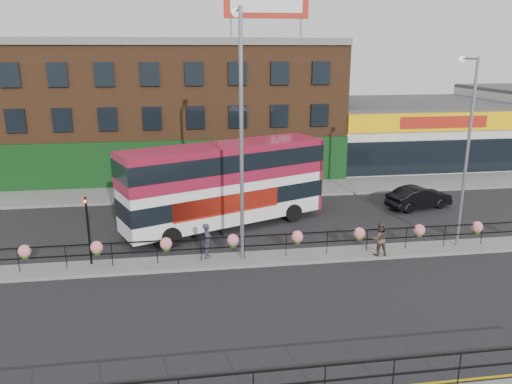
{
  "coord_description": "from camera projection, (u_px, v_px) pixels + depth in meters",
  "views": [
    {
      "loc": [
        -3.61,
        -21.52,
        9.58
      ],
      "look_at": [
        0.0,
        3.0,
        2.5
      ],
      "focal_mm": 35.0,
      "sensor_mm": 36.0,
      "label": 1
    }
  ],
  "objects": [
    {
      "name": "ground",
      "position": [
        265.0,
        260.0,
        23.61
      ],
      "size": [
        120.0,
        120.0,
        0.0
      ],
      "primitive_type": "plane",
      "color": "black",
      "rests_on": "ground"
    },
    {
      "name": "north_pavement",
      "position": [
        237.0,
        190.0,
        35.01
      ],
      "size": [
        60.0,
        4.0,
        0.15
      ],
      "primitive_type": "cube",
      "color": "slate",
      "rests_on": "ground"
    },
    {
      "name": "median",
      "position": [
        265.0,
        258.0,
        23.59
      ],
      "size": [
        60.0,
        1.6,
        0.15
      ],
      "primitive_type": "cube",
      "color": "slate",
      "rests_on": "ground"
    },
    {
      "name": "brick_building",
      "position": [
        177.0,
        107.0,
        40.63
      ],
      "size": [
        25.0,
        12.21,
        10.3
      ],
      "color": "brown",
      "rests_on": "ground"
    },
    {
      "name": "supermarket",
      "position": [
        407.0,
        131.0,
        44.05
      ],
      "size": [
        15.0,
        12.25,
        5.3
      ],
      "color": "silver",
      "rests_on": "ground"
    },
    {
      "name": "median_railing",
      "position": [
        265.0,
        239.0,
        23.32
      ],
      "size": [
        30.04,
        0.56,
        1.23
      ],
      "color": "black",
      "rests_on": "median"
    },
    {
      "name": "south_railing",
      "position": [
        253.0,
        381.0,
        13.46
      ],
      "size": [
        20.04,
        0.05,
        1.12
      ],
      "color": "black",
      "rests_on": "south_pavement"
    },
    {
      "name": "double_decker_bus",
      "position": [
        225.0,
        177.0,
        27.35
      ],
      "size": [
        11.69,
        6.98,
        4.67
      ],
      "color": "silver",
      "rests_on": "ground"
    },
    {
      "name": "car",
      "position": [
        419.0,
        197.0,
        31.18
      ],
      "size": [
        3.53,
        4.9,
        1.38
      ],
      "primitive_type": "imported",
      "rotation": [
        0.0,
        0.0,
        1.83
      ],
      "color": "black",
      "rests_on": "ground"
    },
    {
      "name": "pedestrian_a",
      "position": [
        207.0,
        241.0,
        23.29
      ],
      "size": [
        0.82,
        0.71,
        1.69
      ],
      "primitive_type": "imported",
      "rotation": [
        0.0,
        0.0,
        1.31
      ],
      "color": "#2F2D3B",
      "rests_on": "median"
    },
    {
      "name": "pedestrian_b",
      "position": [
        379.0,
        239.0,
        23.58
      ],
      "size": [
        0.85,
        0.68,
        1.65
      ],
      "primitive_type": "imported",
      "rotation": [
        0.0,
        0.0,
        3.1
      ],
      "color": "#4B3B2E",
      "rests_on": "median"
    },
    {
      "name": "lamp_column_west",
      "position": [
        240.0,
        116.0,
        21.89
      ],
      "size": [
        0.4,
        1.97,
        11.22
      ],
      "color": "gray",
      "rests_on": "median"
    },
    {
      "name": "lamp_column_east",
      "position": [
        466.0,
        137.0,
        23.72
      ],
      "size": [
        0.33,
        1.61,
        9.16
      ],
      "color": "gray",
      "rests_on": "median"
    },
    {
      "name": "traffic_light_median",
      "position": [
        87.0,
        216.0,
        22.19
      ],
      "size": [
        0.15,
        0.28,
        3.65
      ],
      "color": "black",
      "rests_on": "median"
    }
  ]
}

